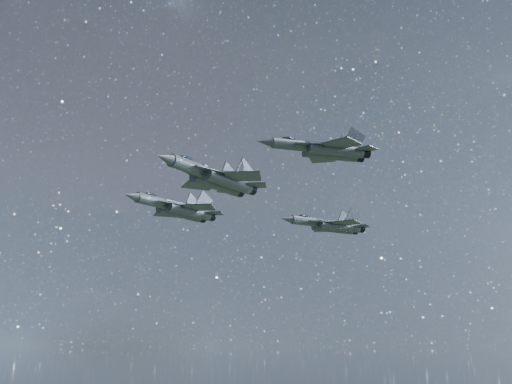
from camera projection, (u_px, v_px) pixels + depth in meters
jet_lead at (215, 178)px, 74.04m from camera, size 17.77×12.01×4.48m
jet_left at (178, 209)px, 98.75m from camera, size 19.58×13.39×4.91m
jet_right at (324, 150)px, 75.74m from camera, size 15.32×10.16×3.90m
jet_slot at (330, 225)px, 99.38m from camera, size 16.51×11.39×4.14m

